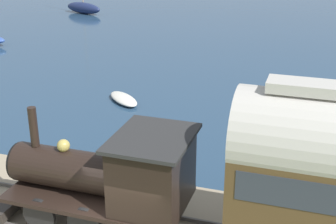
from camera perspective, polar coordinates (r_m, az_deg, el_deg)
name	(u,v)px	position (r m, az deg, el deg)	size (l,w,h in m)	color
harbor_water	(281,9)	(54.20, 13.66, 12.05)	(80.00, 80.00, 0.01)	navy
steam_locomotive	(115,174)	(12.89, -6.50, -7.50)	(2.45, 5.60, 3.26)	black
sailboat_navy	(83,8)	(50.82, -10.27, 12.42)	(2.58, 4.80, 7.80)	#192347
rowboat_mid_harbor	(124,99)	(24.29, -5.43, 1.61)	(2.41, 2.51, 0.32)	beige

